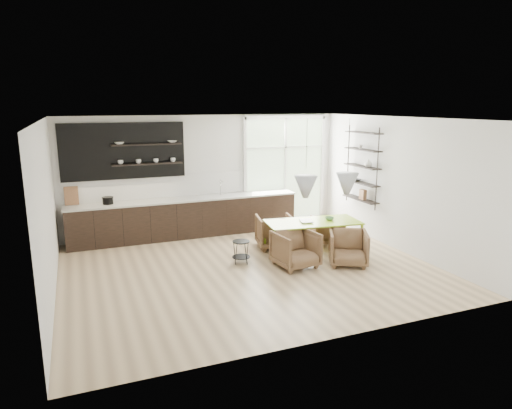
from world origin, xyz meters
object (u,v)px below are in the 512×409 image
dining_table (313,224)px  armchair_back_left (275,231)px  wire_stool (241,249)px  armchair_front_left (296,249)px  armchair_front_right (348,248)px  armchair_back_right (327,230)px

dining_table → armchair_back_left: (-0.55, 0.74, -0.31)m
armchair_back_left → wire_stool: bearing=45.2°
armchair_front_left → wire_stool: bearing=140.8°
dining_table → wire_stool: size_ratio=4.48×
armchair_back_left → armchair_front_left: bearing=95.9°
armchair_front_left → armchair_front_right: size_ratio=1.05×
dining_table → armchair_back_right: 0.96m
armchair_back_left → armchair_back_right: size_ratio=1.16×
armchair_front_left → armchair_back_right: bearing=33.2°
armchair_back_left → armchair_front_left: armchair_back_left is taller
armchair_front_left → armchair_front_right: armchair_front_left is taller
dining_table → armchair_front_left: same height
dining_table → armchair_back_left: bearing=134.2°
armchair_back_left → armchair_front_left: size_ratio=1.01×
dining_table → armchair_back_right: size_ratio=3.01×
dining_table → armchair_front_right: dining_table is taller
armchair_front_right → wire_stool: armchair_front_right is taller
armchair_back_left → dining_table: bearing=138.6°
armchair_back_right → wire_stool: bearing=30.4°
wire_stool → armchair_back_left: bearing=33.6°
armchair_front_left → armchair_front_right: 1.07m
armchair_back_left → armchair_front_right: (0.90, -1.58, -0.02)m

